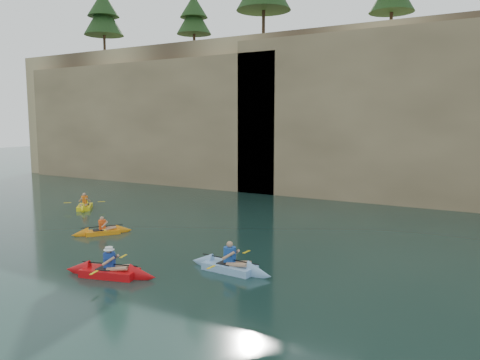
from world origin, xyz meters
The scene contains 10 objects.
ground centered at (0.00, 0.00, 0.00)m, with size 160.00×160.00×0.00m, color black.
cliff centered at (0.00, 30.00, 6.00)m, with size 70.00×16.00×12.00m, color tan.
cliff_slab_west centered at (-20.00, 22.60, 5.28)m, with size 26.00×2.40×10.56m, color #9C845E.
cliff_slab_center centered at (2.00, 22.60, 5.70)m, with size 24.00×2.40×11.40m, color #9C845E.
sea_cave_west centered at (-18.00, 21.95, 2.00)m, with size 4.50×1.00×4.00m, color black.
sea_cave_center centered at (-4.00, 21.95, 1.60)m, with size 3.50×1.00×3.20m, color black.
main_kayaker centered at (-4.07, 2.69, 0.17)m, with size 3.52×2.27×1.28m.
kayaker_orange centered at (-8.84, 6.88, 0.13)m, with size 2.14×2.63×1.05m.
kayaker_ltblue_near centered at (-0.81, 5.25, 0.17)m, with size 3.44×2.62×1.35m.
kayaker_yellow centered at (-14.59, 10.91, 0.15)m, with size 2.51×2.70×1.21m.
Camera 1 is at (7.60, -8.44, 5.31)m, focal length 35.00 mm.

